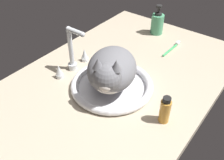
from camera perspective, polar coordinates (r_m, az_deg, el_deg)
countertop at (r=107.85cm, az=0.84°, el=-0.46°), size 120.02×75.69×3.00cm
sink_basin at (r=101.79cm, az=0.00°, el=-1.18°), size 33.11×33.11×2.95cm
faucet at (r=109.63cm, az=-8.87°, el=5.76°), size 19.08×10.62×20.55cm
cat at (r=94.88cm, az=-0.19°, el=2.18°), size 33.71×28.24×17.43cm
amber_bottle at (r=88.14cm, az=11.82°, el=-6.67°), size 3.72×3.72×10.67cm
soap_pump_bottle at (r=140.73cm, az=10.12°, el=12.42°), size 6.61×6.61×15.72cm
toothbrush at (r=129.39cm, az=13.28°, el=6.91°), size 15.84×1.68×1.70cm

